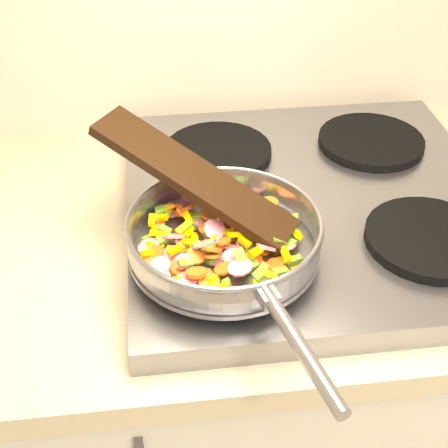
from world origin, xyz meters
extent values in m
cube|color=#939399|center=(-0.70, 1.67, 0.92)|extent=(0.60, 0.60, 0.04)
cylinder|color=black|center=(-0.84, 1.52, 0.95)|extent=(0.19, 0.19, 0.02)
cylinder|color=black|center=(-0.56, 1.52, 0.95)|extent=(0.19, 0.19, 0.02)
cylinder|color=black|center=(-0.84, 1.81, 0.95)|extent=(0.19, 0.19, 0.02)
cylinder|color=black|center=(-0.56, 1.81, 0.95)|extent=(0.19, 0.19, 0.02)
cylinder|color=#9E9EA5|center=(-0.86, 1.53, 0.96)|extent=(0.27, 0.27, 0.01)
torus|color=#9E9EA5|center=(-0.86, 1.53, 0.99)|extent=(0.31, 0.31, 0.05)
torus|color=#9E9EA5|center=(-0.86, 1.53, 1.01)|extent=(0.27, 0.27, 0.01)
cylinder|color=#9E9EA5|center=(-0.81, 1.30, 1.00)|extent=(0.06, 0.19, 0.02)
cube|color=#9E9EA5|center=(-0.83, 1.39, 1.00)|extent=(0.03, 0.03, 0.02)
cylinder|color=#E41645|center=(-0.90, 1.58, 0.98)|extent=(0.04, 0.04, 0.01)
cube|color=#FBC900|center=(-0.79, 1.47, 0.98)|extent=(0.01, 0.03, 0.01)
cylinder|color=orange|center=(-0.89, 1.49, 0.98)|extent=(0.02, 0.02, 0.02)
cylinder|color=#E41645|center=(-0.93, 1.61, 0.97)|extent=(0.04, 0.04, 0.01)
cube|color=#FBC900|center=(-0.93, 1.52, 0.97)|extent=(0.02, 0.02, 0.01)
cylinder|color=#E41645|center=(-0.78, 1.50, 0.97)|extent=(0.04, 0.03, 0.03)
cylinder|color=#E41645|center=(-0.89, 1.42, 0.97)|extent=(0.04, 0.04, 0.02)
cube|color=#FBC900|center=(-0.80, 1.55, 0.99)|extent=(0.01, 0.02, 0.01)
cylinder|color=orange|center=(-0.85, 1.57, 0.98)|extent=(0.03, 0.03, 0.02)
cube|color=#659B25|center=(-0.80, 1.45, 0.98)|extent=(0.03, 0.02, 0.01)
cylinder|color=orange|center=(-0.84, 1.54, 0.98)|extent=(0.03, 0.03, 0.03)
cylinder|color=orange|center=(-0.89, 1.44, 0.98)|extent=(0.04, 0.04, 0.01)
cube|color=#659B25|center=(-0.97, 1.55, 0.97)|extent=(0.02, 0.02, 0.01)
cylinder|color=orange|center=(-0.95, 1.58, 0.97)|extent=(0.03, 0.03, 0.02)
cube|color=#659B25|center=(-0.88, 1.62, 0.98)|extent=(0.02, 0.02, 0.02)
cube|color=#FBC900|center=(-0.88, 1.55, 0.97)|extent=(0.02, 0.03, 0.02)
cube|color=#659B25|center=(-0.88, 1.55, 0.97)|extent=(0.02, 0.02, 0.01)
cube|color=#659B25|center=(-0.90, 1.51, 0.98)|extent=(0.02, 0.02, 0.01)
cube|color=#659B25|center=(-0.97, 1.51, 0.97)|extent=(0.02, 0.02, 0.01)
cylinder|color=#E41645|center=(-0.95, 1.48, 0.98)|extent=(0.04, 0.04, 0.02)
cylinder|color=orange|center=(-0.97, 1.49, 0.98)|extent=(0.04, 0.03, 0.02)
cylinder|color=#E41645|center=(-0.92, 1.53, 0.97)|extent=(0.03, 0.03, 0.02)
cube|color=#FBC900|center=(-0.89, 1.43, 0.98)|extent=(0.02, 0.03, 0.02)
cube|color=#FBC900|center=(-0.88, 1.42, 0.97)|extent=(0.01, 0.03, 0.02)
cylinder|color=#E41645|center=(-0.83, 1.42, 0.97)|extent=(0.03, 0.03, 0.01)
cylinder|color=#E41645|center=(-0.87, 1.42, 0.97)|extent=(0.04, 0.04, 0.02)
cylinder|color=#E41645|center=(-0.91, 1.62, 0.97)|extent=(0.04, 0.04, 0.01)
cube|color=#FBC900|center=(-0.78, 1.55, 0.97)|extent=(0.02, 0.02, 0.01)
cylinder|color=#E41645|center=(-0.92, 1.46, 0.98)|extent=(0.04, 0.04, 0.01)
cylinder|color=#E41645|center=(-0.85, 1.49, 0.97)|extent=(0.05, 0.05, 0.00)
cylinder|color=#E41645|center=(-0.88, 1.50, 0.97)|extent=(0.04, 0.04, 0.01)
cube|color=#659B25|center=(-0.76, 1.55, 0.98)|extent=(0.02, 0.02, 0.01)
cylinder|color=#E41645|center=(-0.94, 1.51, 0.97)|extent=(0.04, 0.04, 0.02)
cube|color=#659B25|center=(-0.84, 1.48, 0.98)|extent=(0.03, 0.02, 0.02)
cube|color=#FBC900|center=(-0.94, 1.60, 0.98)|extent=(0.02, 0.02, 0.01)
cube|color=#659B25|center=(-0.83, 1.44, 0.99)|extent=(0.02, 0.02, 0.01)
cylinder|color=#E41645|center=(-0.88, 1.52, 0.97)|extent=(0.03, 0.04, 0.03)
cube|color=#FBC900|center=(-0.82, 1.44, 0.98)|extent=(0.03, 0.02, 0.02)
cylinder|color=#E41645|center=(-0.85, 1.63, 0.97)|extent=(0.03, 0.03, 0.01)
cylinder|color=#E41645|center=(-0.83, 1.52, 0.97)|extent=(0.04, 0.04, 0.01)
cube|color=#659B25|center=(-0.92, 1.48, 0.98)|extent=(0.02, 0.02, 0.02)
cylinder|color=orange|center=(-0.92, 1.59, 0.98)|extent=(0.03, 0.04, 0.03)
cube|color=#FBC900|center=(-0.89, 1.44, 0.98)|extent=(0.03, 0.01, 0.02)
cylinder|color=orange|center=(-0.78, 1.60, 0.98)|extent=(0.02, 0.02, 0.01)
cylinder|color=#E41645|center=(-0.92, 1.62, 0.97)|extent=(0.04, 0.03, 0.03)
cylinder|color=#E41645|center=(-0.97, 1.53, 0.97)|extent=(0.04, 0.04, 0.01)
cube|color=#FBC900|center=(-0.81, 1.61, 0.98)|extent=(0.02, 0.02, 0.01)
cube|color=#FBC900|center=(-0.85, 1.52, 0.99)|extent=(0.02, 0.01, 0.01)
cube|color=#FBC900|center=(-0.92, 1.52, 0.97)|extent=(0.02, 0.01, 0.02)
cylinder|color=orange|center=(-0.91, 1.45, 0.97)|extent=(0.04, 0.04, 0.02)
cube|color=#FBC900|center=(-0.86, 1.54, 0.98)|extent=(0.03, 0.01, 0.01)
cube|color=#659B25|center=(-0.79, 1.50, 0.99)|extent=(0.02, 0.01, 0.02)
cylinder|color=#E41645|center=(-0.89, 1.51, 0.98)|extent=(0.05, 0.04, 0.03)
cube|color=#659B25|center=(-0.77, 1.53, 0.98)|extent=(0.02, 0.02, 0.01)
cube|color=#659B25|center=(-0.79, 1.57, 0.99)|extent=(0.03, 0.02, 0.02)
cylinder|color=orange|center=(-0.83, 1.54, 0.97)|extent=(0.03, 0.03, 0.02)
cube|color=#FBC900|center=(-0.91, 1.57, 0.99)|extent=(0.02, 0.02, 0.01)
cube|color=#659B25|center=(-0.89, 1.50, 0.99)|extent=(0.02, 0.02, 0.01)
cylinder|color=orange|center=(-0.87, 1.52, 0.98)|extent=(0.03, 0.03, 0.01)
cylinder|color=#E41645|center=(-0.93, 1.43, 0.98)|extent=(0.04, 0.04, 0.01)
cube|color=#659B25|center=(-0.92, 1.43, 0.97)|extent=(0.02, 0.03, 0.02)
cylinder|color=#E41645|center=(-0.78, 1.54, 0.98)|extent=(0.03, 0.04, 0.02)
cube|color=#659B25|center=(-0.94, 1.59, 0.98)|extent=(0.02, 0.02, 0.02)
cylinder|color=orange|center=(-0.83, 1.49, 0.97)|extent=(0.03, 0.03, 0.02)
cube|color=#659B25|center=(-0.79, 1.51, 0.97)|extent=(0.02, 0.01, 0.01)
cube|color=#659B25|center=(-0.83, 1.47, 0.97)|extent=(0.02, 0.02, 0.01)
cube|color=#FBC900|center=(-0.97, 1.50, 0.98)|extent=(0.02, 0.02, 0.02)
cylinder|color=orange|center=(-0.87, 1.55, 0.98)|extent=(0.03, 0.03, 0.03)
cube|color=#659B25|center=(-0.78, 1.50, 0.98)|extent=(0.02, 0.02, 0.01)
cylinder|color=#E41645|center=(-0.93, 1.48, 0.98)|extent=(0.04, 0.04, 0.02)
cube|color=#FBC900|center=(-0.91, 1.55, 0.98)|extent=(0.02, 0.02, 0.01)
cylinder|color=orange|center=(-0.88, 1.50, 0.99)|extent=(0.04, 0.03, 0.02)
cube|color=#FBC900|center=(-0.95, 1.58, 0.98)|extent=(0.03, 0.02, 0.02)
cube|color=#FBC900|center=(-0.83, 1.42, 0.98)|extent=(0.01, 0.03, 0.01)
cylinder|color=orange|center=(-0.93, 1.48, 0.97)|extent=(0.03, 0.04, 0.02)
cube|color=#659B25|center=(-0.78, 1.53, 0.97)|extent=(0.02, 0.02, 0.02)
cylinder|color=#E41645|center=(-0.91, 1.42, 0.97)|extent=(0.04, 0.04, 0.01)
cube|color=#659B25|center=(-0.82, 1.45, 0.99)|extent=(0.02, 0.02, 0.01)
cube|color=#659B25|center=(-0.82, 1.58, 0.98)|extent=(0.01, 0.02, 0.02)
cube|color=#FBC900|center=(-0.76, 1.52, 0.98)|extent=(0.01, 0.03, 0.02)
cube|color=#FBC900|center=(-0.88, 1.53, 0.97)|extent=(0.02, 0.02, 0.02)
cube|color=#659B25|center=(-0.90, 1.58, 0.98)|extent=(0.02, 0.01, 0.01)
cylinder|color=#E41645|center=(-0.81, 1.63, 0.97)|extent=(0.03, 0.04, 0.02)
cube|color=#FBC900|center=(-0.91, 1.59, 0.98)|extent=(0.02, 0.02, 0.02)
cube|color=#659B25|center=(-0.83, 1.63, 0.99)|extent=(0.02, 0.02, 0.02)
cylinder|color=orange|center=(-0.91, 1.45, 0.99)|extent=(0.03, 0.03, 0.01)
cylinder|color=orange|center=(-0.90, 1.46, 0.98)|extent=(0.03, 0.03, 0.02)
cube|color=#659B25|center=(-0.82, 1.53, 0.97)|extent=(0.02, 0.02, 0.01)
cube|color=#FBC900|center=(-0.96, 1.58, 0.98)|extent=(0.01, 0.02, 0.01)
cube|color=#659B25|center=(-0.96, 1.59, 0.98)|extent=(0.02, 0.02, 0.01)
cube|color=#659B25|center=(-0.88, 1.55, 0.98)|extent=(0.02, 0.02, 0.01)
cylinder|color=#E41645|center=(-0.88, 1.54, 0.98)|extent=(0.04, 0.04, 0.02)
cube|color=#FBC900|center=(-0.82, 1.42, 0.98)|extent=(0.02, 0.02, 0.01)
cube|color=#FBC900|center=(-0.93, 1.51, 0.98)|extent=(0.02, 0.02, 0.01)
cylinder|color=orange|center=(-0.89, 1.55, 0.98)|extent=(0.03, 0.03, 0.01)
cylinder|color=#E41645|center=(-0.85, 1.46, 0.98)|extent=(0.04, 0.04, 0.01)
cube|color=#FBC900|center=(-0.92, 1.61, 0.97)|extent=(0.01, 0.02, 0.02)
cube|color=#FBC900|center=(-0.77, 1.47, 0.97)|extent=(0.02, 0.02, 0.01)
cylinder|color=#E41645|center=(-0.82, 1.58, 0.97)|extent=(0.04, 0.04, 0.03)
cube|color=#FBC900|center=(-0.88, 1.52, 0.98)|extent=(0.02, 0.02, 0.01)
cylinder|color=orange|center=(-0.91, 1.50, 0.97)|extent=(0.04, 0.04, 0.02)
cube|color=#659B25|center=(-0.78, 1.47, 0.97)|extent=(0.02, 0.01, 0.01)
cylinder|color=orange|center=(-0.82, 1.59, 0.98)|extent=(0.02, 0.03, 0.02)
cylinder|color=orange|center=(-0.91, 1.59, 0.99)|extent=(0.03, 0.03, 0.03)
cylinder|color=#E41645|center=(-0.81, 1.50, 0.98)|extent=(0.05, 0.05, 0.02)
cylinder|color=orange|center=(-0.87, 1.47, 0.97)|extent=(0.03, 0.03, 0.01)
cube|color=#FBC900|center=(-0.94, 1.45, 0.98)|extent=(0.02, 0.02, 0.01)
cylinder|color=orange|center=(-0.92, 1.59, 0.98)|extent=(0.03, 0.03, 0.02)
cube|color=#FBC900|center=(-0.96, 1.53, 0.97)|extent=(0.03, 0.01, 0.01)
cylinder|color=orange|center=(-0.93, 1.61, 0.97)|extent=(0.03, 0.03, 0.02)
cube|color=#659B25|center=(-0.94, 1.44, 0.97)|extent=(0.02, 0.02, 0.01)
cylinder|color=orange|center=(-0.86, 1.53, 0.97)|extent=(0.03, 0.03, 0.02)
cube|color=#FBC900|center=(-0.80, 1.58, 0.97)|extent=(0.02, 0.02, 0.02)
cylinder|color=#E41645|center=(-0.86, 1.56, 0.97)|extent=(0.04, 0.04, 0.02)
cube|color=#FBC900|center=(-0.81, 1.52, 0.97)|extent=(0.02, 0.03, 0.02)
cube|color=#FBC900|center=(-0.79, 1.52, 0.97)|extent=(0.03, 0.02, 0.02)
cylinder|color=orange|center=(-0.80, 1.47, 0.97)|extent=(0.03, 0.03, 0.02)
cube|color=#659B25|center=(-0.88, 1.50, 0.97)|extent=(0.03, 0.03, 0.01)
cylinder|color=#E41645|center=(-0.95, 1.46, 0.98)|extent=(0.02, 0.03, 0.02)
cube|color=#659B25|center=(-0.87, 1.44, 0.97)|extent=(0.01, 0.02, 0.01)
cylinder|color=#E41645|center=(-0.85, 1.52, 0.97)|extent=(0.04, 0.04, 0.02)
cube|color=#659B25|center=(-0.86, 1.53, 0.97)|extent=(0.02, 0.02, 0.01)
cylinder|color=orange|center=(-0.85, 1.59, 0.99)|extent=(0.03, 0.03, 0.01)
cylinder|color=#E41645|center=(-0.93, 1.54, 0.98)|extent=(0.04, 0.04, 0.03)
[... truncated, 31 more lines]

